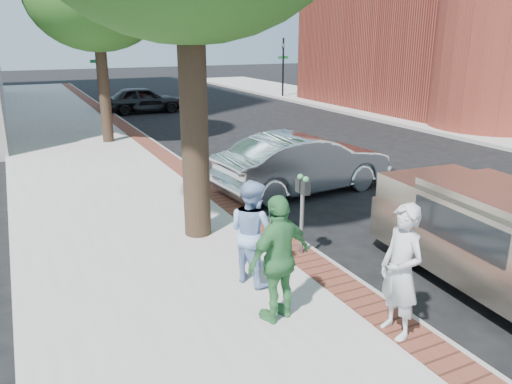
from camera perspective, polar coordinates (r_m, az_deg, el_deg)
ground at (r=8.74m, az=1.48°, el=-9.20°), size 120.00×120.00×0.00m
sidewalk at (r=15.55m, az=-17.42°, el=2.30°), size 5.00×60.00×0.15m
brick_strip at (r=15.98m, az=-9.66°, el=3.56°), size 0.60×60.00×0.01m
curb at (r=16.10m, az=-8.45°, el=3.42°), size 0.10×60.00×0.15m
sidewalk_far at (r=23.80m, az=24.26°, el=6.60°), size 5.00×60.00×0.15m
signal_near at (r=29.31m, az=-17.69°, el=13.37°), size 0.70×0.15×3.80m
signal_far at (r=33.15m, az=3.12°, el=14.51°), size 0.70×0.15×3.80m
parking_meter at (r=8.74m, az=5.33°, el=-0.72°), size 0.12×0.32×1.47m
person_gray at (r=6.68m, az=16.25°, el=-8.72°), size 0.44×0.67×1.80m
person_officer at (r=7.82m, az=-0.45°, el=-4.57°), size 0.86×0.97×1.67m
person_green at (r=6.77m, az=2.69°, el=-7.62°), size 1.13×0.68×1.80m
sedan_silver at (r=12.97m, az=5.52°, el=3.32°), size 4.81×2.01×1.55m
bg_car at (r=27.51m, az=-12.75°, el=10.27°), size 4.15×1.81×1.39m
van at (r=8.61m, az=26.17°, el=-4.75°), size 2.10×4.71×1.69m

